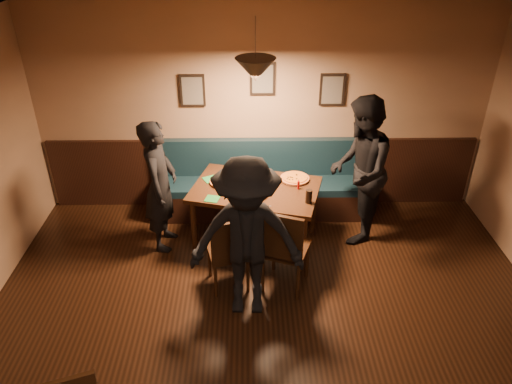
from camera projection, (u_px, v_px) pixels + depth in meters
ceiling at (281, 101)px, 2.75m from camera, size 7.00×7.00×0.00m
wall_back at (262, 111)px, 6.48m from camera, size 6.00×0.00×6.00m
wainscot at (262, 172)px, 6.91m from camera, size 5.88×0.06×1.00m
booth_bench at (262, 182)px, 6.68m from camera, size 3.00×0.60×1.00m
picture_left at (193, 90)px, 6.29m from camera, size 0.32×0.04×0.42m
picture_center at (263, 79)px, 6.23m from camera, size 0.32×0.04×0.42m
picture_right at (332, 90)px, 6.32m from camera, size 0.32×0.04×0.42m
pendant_lamp at (255, 70)px, 5.19m from camera, size 0.44×0.44×0.25m
dining_table at (256, 216)px, 6.12m from camera, size 1.70×1.32×0.80m
chair_near_left at (228, 250)px, 5.39m from camera, size 0.52×0.52×0.96m
chair_near_right at (286, 246)px, 5.36m from camera, size 0.60×0.60×1.06m
diner_left at (160, 186)px, 5.88m from camera, size 0.45×0.64×1.68m
diner_right at (359, 171)px, 6.00m from camera, size 0.90×1.06×1.89m
diner_front at (247, 239)px, 4.85m from camera, size 1.18×0.71×1.79m
pizza_a at (224, 181)px, 6.01m from camera, size 0.47×0.47×0.04m
pizza_b at (253, 193)px, 5.78m from camera, size 0.47×0.47×0.04m
pizza_c at (295, 178)px, 6.08m from camera, size 0.38×0.38×0.04m
soda_glass at (309, 196)px, 5.59m from camera, size 0.10×0.10×0.16m
tabasco_bottle at (298, 184)px, 5.86m from camera, size 0.03×0.03×0.13m
napkin_a at (211, 179)px, 6.10m from camera, size 0.23×0.23×0.01m
napkin_b at (212, 199)px, 5.69m from camera, size 0.19×0.19×0.01m
cutlery_set at (254, 206)px, 5.56m from camera, size 0.21×0.03×0.00m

